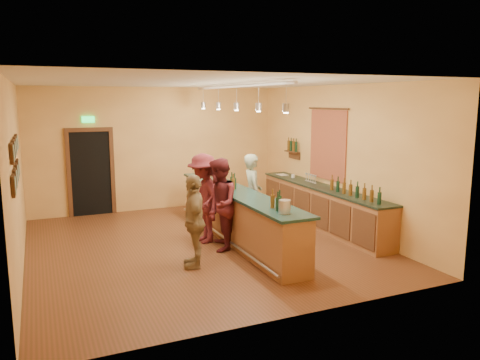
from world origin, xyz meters
name	(u,v)px	position (x,y,z in m)	size (l,w,h in m)	color
floor	(201,245)	(0.00, 0.00, 0.00)	(7.00, 7.00, 0.00)	#583519
ceiling	(199,82)	(0.00, 0.00, 3.20)	(6.50, 7.00, 0.02)	silver
wall_back	(157,149)	(0.00, 3.50, 1.60)	(6.50, 0.02, 3.20)	#C08848
wall_front	(288,201)	(0.00, -3.50, 1.60)	(6.50, 0.02, 3.20)	#C08848
wall_left	(16,177)	(-3.25, 0.00, 1.60)	(0.02, 7.00, 3.20)	#C08848
wall_right	(338,158)	(3.25, 0.00, 1.60)	(0.02, 7.00, 3.20)	#C08848
doorway	(91,171)	(-1.70, 3.47, 1.13)	(1.15, 0.09, 2.48)	black
tapestry	(328,145)	(3.23, 0.40, 1.85)	(0.03, 1.40, 1.60)	maroon
bottle_shelf	(293,147)	(3.17, 1.90, 1.67)	(0.17, 0.55, 0.54)	#4C2716
picture_grid	(16,161)	(-3.21, -0.75, 1.95)	(0.06, 2.20, 0.70)	#382111
back_counter	(322,206)	(2.97, 0.18, 0.49)	(0.60, 4.55, 1.27)	brown
tasting_bar	(237,212)	(0.78, 0.00, 0.61)	(0.73, 5.10, 1.38)	brown
pendant_track	(237,94)	(0.78, 0.00, 2.98)	(0.11, 4.60, 0.50)	silver
bartender	(253,194)	(1.33, 0.41, 0.87)	(0.63, 0.41, 1.73)	gray
customer_a	(219,204)	(0.23, -0.42, 0.89)	(0.87, 0.68, 1.79)	#59191E
customer_b	(194,221)	(-0.50, -1.12, 0.81)	(0.95, 0.40, 1.63)	#997A51
customer_c	(204,198)	(0.13, 0.17, 0.91)	(1.17, 0.68, 1.82)	#59191E
bar_stool	(243,196)	(1.64, 1.57, 0.56)	(0.34, 0.34, 0.71)	tan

